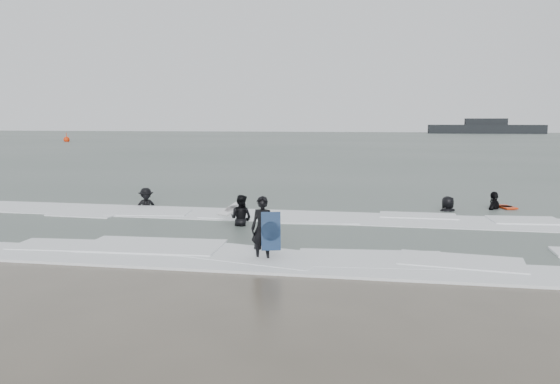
% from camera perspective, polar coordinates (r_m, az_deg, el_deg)
% --- Properties ---
extents(ground, '(320.00, 320.00, 0.00)m').
position_cam_1_polar(ground, '(14.45, -3.84, -6.87)').
color(ground, brown).
rests_on(ground, ground).
extents(sea, '(320.00, 320.00, 0.00)m').
position_cam_1_polar(sea, '(93.66, 8.88, 5.22)').
color(sea, '#47544C').
rests_on(sea, ground).
extents(surfer_centre, '(0.67, 0.49, 1.70)m').
position_cam_1_polar(surfer_centre, '(14.09, -1.82, -7.22)').
color(surfer_centre, black).
rests_on(surfer_centre, ground).
extents(surfer_wading, '(0.95, 0.83, 1.65)m').
position_cam_1_polar(surfer_wading, '(18.58, -4.08, -3.64)').
color(surfer_wading, black).
rests_on(surfer_wading, ground).
extents(surfer_breaker, '(1.24, 1.06, 1.67)m').
position_cam_1_polar(surfer_breaker, '(23.32, -13.80, -1.57)').
color(surfer_breaker, black).
rests_on(surfer_breaker, ground).
extents(surfer_right_near, '(0.98, 1.20, 1.91)m').
position_cam_1_polar(surfer_right_near, '(23.55, 21.45, -1.78)').
color(surfer_right_near, black).
rests_on(surfer_right_near, ground).
extents(surfer_right_far, '(1.03, 0.87, 1.80)m').
position_cam_1_polar(surfer_right_far, '(22.38, 17.11, -2.05)').
color(surfer_right_far, black).
rests_on(surfer_right_far, ground).
extents(surf_foam, '(30.03, 9.06, 0.09)m').
position_cam_1_polar(surf_foam, '(17.95, -0.80, -3.89)').
color(surf_foam, white).
rests_on(surf_foam, ground).
extents(bodyboards, '(10.84, 10.84, 1.25)m').
position_cam_1_polar(bodyboards, '(18.36, 7.70, -2.24)').
color(bodyboards, '#0F2346').
rests_on(bodyboards, ground).
extents(buoy, '(1.00, 1.00, 1.65)m').
position_cam_1_polar(buoy, '(99.40, -21.40, 5.13)').
color(buoy, red).
rests_on(buoy, ground).
extents(vessel_horizon, '(30.63, 5.47, 4.16)m').
position_cam_1_polar(vessel_horizon, '(162.08, 20.68, 6.26)').
color(vessel_horizon, black).
rests_on(vessel_horizon, ground).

